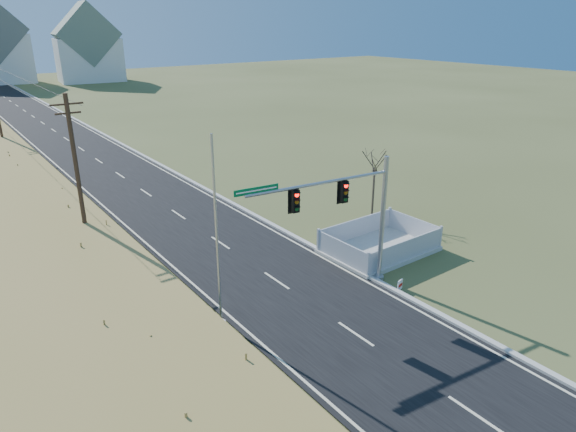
# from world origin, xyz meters

# --- Properties ---
(ground) EXTENTS (260.00, 260.00, 0.00)m
(ground) POSITION_xyz_m (0.00, 0.00, 0.00)
(ground) COLOR #474C25
(ground) RESTS_ON ground
(road) EXTENTS (8.00, 180.00, 0.06)m
(road) POSITION_xyz_m (0.00, 50.00, 0.03)
(road) COLOR black
(road) RESTS_ON ground
(curb) EXTENTS (0.30, 180.00, 0.18)m
(curb) POSITION_xyz_m (4.15, 50.00, 0.09)
(curb) COLOR #B2AFA8
(curb) RESTS_ON ground
(utility_pole_near) EXTENTS (1.80, 0.26, 9.00)m
(utility_pole_near) POSITION_xyz_m (-6.50, 15.00, 4.68)
(utility_pole_near) COLOR #422D1E
(utility_pole_near) RESTS_ON ground
(condo_ne) EXTENTS (14.12, 10.51, 16.52)m
(condo_ne) POSITION_xyz_m (20.00, 104.00, 6.84)
(condo_ne) COLOR silver
(condo_ne) RESTS_ON ground
(traffic_signal_mast) EXTENTS (8.31, 1.19, 6.64)m
(traffic_signal_mast) POSITION_xyz_m (2.67, 1.28, 4.13)
(traffic_signal_mast) COLOR #9EA0A5
(traffic_signal_mast) RESTS_ON ground
(fence_enclosure) EXTENTS (6.37, 4.41, 1.44)m
(fence_enclosure) POSITION_xyz_m (7.00, 3.50, 0.28)
(fence_enclosure) COLOR #B7B5AD
(fence_enclosure) RESTS_ON ground
(open_sign) EXTENTS (0.45, 0.17, 0.57)m
(open_sign) POSITION_xyz_m (4.50, -0.42, 0.30)
(open_sign) COLOR white
(open_sign) RESTS_ON ground
(flagpole) EXTENTS (0.39, 0.39, 8.66)m
(flagpole) POSITION_xyz_m (-4.30, 2.15, 3.46)
(flagpole) COLOR #B7B5AD
(flagpole) RESTS_ON ground
(bare_tree) EXTENTS (1.86, 1.86, 4.94)m
(bare_tree) POSITION_xyz_m (11.02, 8.13, 3.98)
(bare_tree) COLOR #4C3F33
(bare_tree) RESTS_ON ground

